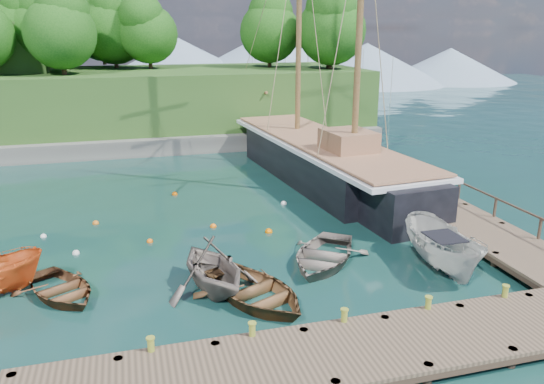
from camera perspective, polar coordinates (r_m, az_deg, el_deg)
The scene contains 24 objects.
ground at distance 21.48m, azimuth -2.71°, elevation -9.09°, with size 160.00×160.00×0.00m, color #13322B.
dock_near at distance 16.49m, azimuth 9.71°, elevation -16.47°, with size 20.00×3.20×1.10m.
dock_east at distance 31.53m, azimuth 15.07°, elevation -0.12°, with size 3.20×24.00×1.10m.
bollard_0 at distance 16.68m, azimuth -12.71°, elevation -18.05°, with size 0.26×0.26×0.45m, color olive.
bollard_1 at distance 16.98m, azimuth -2.11°, elevation -16.87°, with size 0.26×0.26×0.45m, color olive.
bollard_2 at distance 17.79m, azimuth 7.68°, elevation -15.29°, with size 0.26×0.26×0.45m, color olive.
bollard_3 at distance 19.04m, azimuth 16.25°, elevation -13.52°, with size 0.26×0.26×0.45m, color olive.
bollard_4 at distance 20.66m, azimuth 23.52°, elevation -11.77°, with size 0.26×0.26×0.45m, color olive.
rowboat_0 at distance 21.51m, azimuth -21.66°, elevation -10.35°, with size 2.78×3.89×0.81m, color brown.
rowboat_1 at distance 20.56m, azimuth -6.31°, elevation -10.46°, with size 3.66×4.24×2.24m, color #6F635B.
rowboat_2 at distance 19.73m, azimuth -1.77°, elevation -11.62°, with size 3.43×4.81×1.00m, color brown.
rowboat_3 at distance 22.70m, azimuth 5.45°, elevation -7.64°, with size 3.37×4.72×0.98m, color #6F645B.
cabin_boat_white at distance 23.20m, azimuth 17.74°, elevation -7.87°, with size 1.98×5.28×2.04m, color #BABAB3.
schooner at distance 34.56m, azimuth 5.41°, elevation 3.14°, with size 7.05×28.14×20.73m.
mooring_buoy_0 at distance 25.03m, azimuth -20.32°, elevation -6.26°, with size 0.32×0.32×0.32m, color silver.
mooring_buoy_1 at distance 25.37m, azimuth -13.00°, elevation -5.27°, with size 0.29×0.29×0.29m, color orange.
mooring_buoy_2 at distance 26.69m, azimuth -6.34°, elevation -3.77°, with size 0.33×0.33×0.33m, color orange.
mooring_buoy_3 at distance 29.93m, azimuth 1.27°, elevation -1.32°, with size 0.34×0.34×0.34m, color silver.
mooring_buoy_4 at distance 28.41m, azimuth -18.43°, elevation -3.27°, with size 0.33×0.33×0.33m, color orange.
mooring_buoy_5 at distance 32.15m, azimuth -10.41°, elevation -0.28°, with size 0.33×0.33×0.33m, color #D35901.
mooring_buoy_6 at distance 27.55m, azimuth -23.36°, elevation -4.47°, with size 0.29×0.29×0.29m, color white.
mooring_buoy_7 at distance 25.87m, azimuth -0.36°, elevation -4.36°, with size 0.36×0.36×0.36m, color #EC6C00.
headland at distance 51.06m, azimuth -25.82°, elevation 11.09°, with size 51.00×19.31×12.90m.
distant_ridge at distance 89.35m, azimuth -10.38°, elevation 13.64°, with size 117.00×40.00×10.00m.
Camera 1 is at (-4.19, -18.79, 9.51)m, focal length 35.00 mm.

